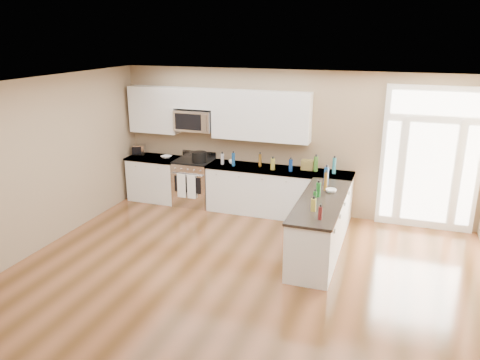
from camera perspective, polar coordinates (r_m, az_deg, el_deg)
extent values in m
plane|color=#503116|center=(6.21, -3.04, -16.38)|extent=(8.00, 8.00, 0.00)
plane|color=#947C5D|center=(9.21, 6.22, 4.54)|extent=(7.00, 0.00, 7.00)
plane|color=white|center=(5.19, -3.55, 10.15)|extent=(8.00, 8.00, 0.00)
cube|color=silver|center=(10.20, -10.27, 0.11)|extent=(1.06, 0.62, 0.90)
cube|color=black|center=(10.32, -10.15, -2.01)|extent=(1.02, 0.52, 0.10)
cube|color=black|center=(10.07, -10.42, 2.66)|extent=(1.10, 0.66, 0.04)
cube|color=silver|center=(9.22, 4.64, -1.55)|extent=(2.81, 0.62, 0.90)
cube|color=black|center=(9.36, 4.58, -3.87)|extent=(2.77, 0.52, 0.10)
cube|color=black|center=(9.08, 4.72, 1.25)|extent=(2.85, 0.66, 0.04)
cube|color=silver|center=(7.69, 9.71, -5.77)|extent=(0.65, 2.28, 0.90)
cube|color=black|center=(7.86, 9.56, -8.45)|extent=(0.61, 2.18, 0.10)
cube|color=black|center=(7.52, 9.90, -2.48)|extent=(0.69, 2.32, 0.04)
cube|color=silver|center=(9.99, -10.38, 8.45)|extent=(1.04, 0.33, 0.95)
cube|color=silver|center=(9.09, 2.56, 7.83)|extent=(1.94, 0.33, 0.95)
cube|color=silver|center=(9.53, -5.51, 9.89)|extent=(0.82, 0.33, 0.40)
cube|color=silver|center=(9.57, -5.52, 7.25)|extent=(0.78, 0.40, 0.42)
cube|color=black|center=(9.41, -6.38, 7.05)|extent=(0.56, 0.01, 0.32)
cube|color=white|center=(9.00, 22.15, 2.34)|extent=(1.70, 0.08, 2.60)
cube|color=white|center=(9.01, 21.98, 0.73)|extent=(0.78, 0.02, 1.80)
cube|color=white|center=(9.00, 17.80, 1.15)|extent=(0.22, 0.02, 1.80)
cube|color=white|center=(9.08, 26.12, 0.32)|extent=(0.22, 0.02, 1.80)
cube|color=white|center=(8.76, 22.92, 8.58)|extent=(1.50, 0.02, 0.40)
cube|color=silver|center=(9.79, -5.61, -0.36)|extent=(0.76, 0.63, 0.92)
cube|color=black|center=(9.66, -5.69, 2.32)|extent=(0.76, 0.60, 0.03)
cube|color=silver|center=(9.90, -4.98, 3.18)|extent=(0.76, 0.04, 0.14)
cube|color=black|center=(9.50, -6.41, -0.58)|extent=(0.58, 0.01, 0.34)
cylinder|color=silver|center=(9.41, -6.52, 0.65)|extent=(0.70, 0.02, 0.02)
cube|color=white|center=(9.53, -7.15, -0.68)|extent=(0.18, 0.02, 0.50)
cube|color=white|center=(9.44, -5.95, -0.82)|extent=(0.18, 0.02, 0.50)
cylinder|color=black|center=(9.48, -4.99, 2.85)|extent=(0.39, 0.39, 0.23)
cube|color=silver|center=(10.32, -12.19, 3.66)|extent=(0.30, 0.26, 0.22)
cube|color=olive|center=(9.07, 8.23, 1.84)|extent=(0.23, 0.17, 0.19)
imported|color=white|center=(9.92, -8.97, 2.79)|extent=(0.26, 0.26, 0.05)
imported|color=white|center=(7.86, 11.04, -1.29)|extent=(0.22, 0.22, 0.06)
imported|color=white|center=(9.38, -1.04, 2.24)|extent=(0.12, 0.12, 0.08)
cylinder|color=#19591E|center=(7.59, 9.53, -1.17)|extent=(0.08, 0.08, 0.24)
cylinder|color=navy|center=(9.20, -0.82, 2.51)|extent=(0.06, 0.06, 0.26)
cylinder|color=brown|center=(7.90, 10.41, -0.19)|extent=(0.06, 0.06, 0.31)
cylinder|color=olive|center=(8.99, 4.02, 1.95)|extent=(0.08, 0.08, 0.22)
cylinder|color=#26727F|center=(8.87, 11.41, 1.72)|extent=(0.07, 0.07, 0.30)
cylinder|color=#591919|center=(6.69, 9.75, -4.01)|extent=(0.06, 0.06, 0.19)
cylinder|color=#B2B2B7|center=(9.33, -2.16, 2.58)|extent=(0.07, 0.07, 0.22)
cylinder|color=navy|center=(8.91, 6.19, 1.78)|extent=(0.07, 0.07, 0.23)
cylinder|color=#3F7226|center=(8.96, 9.23, 1.94)|extent=(0.08, 0.08, 0.28)
cylinder|color=#19591E|center=(7.32, 9.12, -2.07)|extent=(0.06, 0.06, 0.19)
cylinder|color=navy|center=(8.19, 10.48, 0.48)|extent=(0.08, 0.08, 0.32)
cylinder|color=brown|center=(9.20, 2.46, 2.44)|extent=(0.06, 0.06, 0.24)
cylinder|color=olive|center=(6.98, 8.95, -3.01)|extent=(0.08, 0.08, 0.19)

